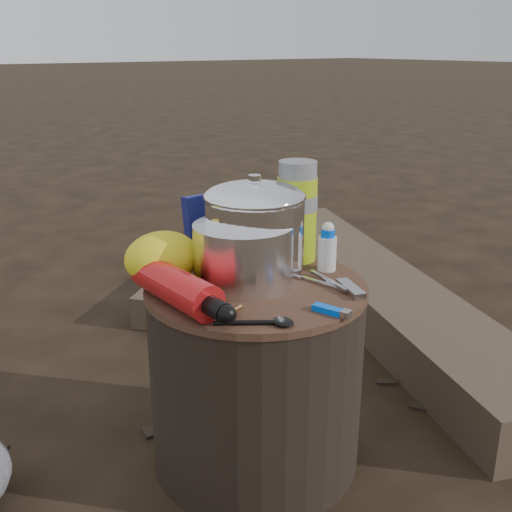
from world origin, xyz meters
TOP-DOWN VIEW (x-y plane):
  - ground at (0.00, 0.00)m, footprint 60.00×60.00m
  - stump at (0.00, 0.00)m, footprint 0.45×0.45m
  - log_main at (0.81, 0.39)m, footprint 0.90×1.73m
  - log_small at (0.64, 1.08)m, footprint 1.15×0.98m
  - foil_windscreen at (-0.01, 0.02)m, footprint 0.21×0.21m
  - camping_pot at (0.03, 0.04)m, footprint 0.21×0.21m
  - fuel_bottle at (-0.18, 0.01)m, footprint 0.08×0.29m
  - thermos at (0.17, 0.07)m, footprint 0.09×0.09m
  - travel_mug at (0.09, 0.14)m, footprint 0.07×0.07m
  - stuff_sack at (-0.15, 0.12)m, footprint 0.16×0.13m
  - food_pouch at (0.01, 0.19)m, footprint 0.12×0.03m
  - lighter at (0.02, -0.19)m, footprint 0.04×0.08m
  - multitool at (0.13, -0.14)m, footprint 0.05×0.09m
  - pot_grabber at (0.11, -0.09)m, footprint 0.04×0.13m
  - spork at (-0.13, -0.14)m, footprint 0.13×0.10m
  - squeeze_bottle at (0.18, -0.02)m, footprint 0.04×0.04m

SIDE VIEW (x-z plane):
  - ground at x=0.00m, z-range 0.00..0.00m
  - log_small at x=0.64m, z-range 0.00..0.11m
  - log_main at x=0.81m, z-range 0.00..0.15m
  - stump at x=0.00m, z-range 0.00..0.42m
  - spork at x=-0.13m, z-range 0.42..0.43m
  - pot_grabber at x=0.11m, z-range 0.42..0.43m
  - multitool at x=0.13m, z-range 0.42..0.43m
  - lighter at x=0.02m, z-range 0.42..0.43m
  - fuel_bottle at x=-0.18m, z-range 0.42..0.49m
  - squeeze_bottle at x=0.18m, z-range 0.42..0.51m
  - stuff_sack at x=-0.15m, z-range 0.42..0.53m
  - travel_mug at x=0.09m, z-range 0.42..0.53m
  - foil_windscreen at x=-0.01m, z-range 0.42..0.54m
  - food_pouch at x=0.01m, z-range 0.42..0.57m
  - camping_pot at x=0.03m, z-range 0.42..0.62m
  - thermos at x=0.17m, z-range 0.42..0.64m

